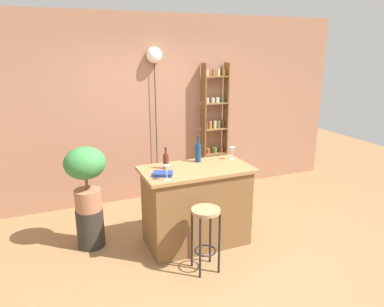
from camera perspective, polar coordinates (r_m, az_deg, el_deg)
ground at (r=4.36m, az=2.26°, el=-15.53°), size 12.00×12.00×0.00m
back_wall at (r=5.60m, az=-6.03°, el=7.01°), size 6.40×0.10×2.80m
kitchen_counter at (r=4.37m, az=0.66°, el=-8.22°), size 1.29×0.69×0.96m
bar_stool at (r=3.83m, az=2.17°, el=-11.42°), size 0.30×0.30×0.71m
spice_shelf at (r=5.87m, az=3.61°, el=3.78°), size 0.42×0.18×2.08m
plant_stool at (r=4.56m, az=-15.78°, el=-11.23°), size 0.32×0.32×0.47m
potted_plant at (r=4.29m, az=-16.50°, el=-2.82°), size 0.47×0.42×0.76m
bottle_spirits_clear at (r=4.15m, az=-4.15°, el=-1.15°), size 0.07×0.07×0.25m
bottle_olive_oil at (r=4.39m, az=0.95°, el=0.20°), size 0.07×0.07×0.32m
wine_glass_left at (r=3.79m, az=-4.02°, el=-2.53°), size 0.07×0.07×0.16m
wine_glass_center at (r=4.50m, az=6.40°, el=0.48°), size 0.07×0.07×0.16m
cookbook at (r=3.96m, az=-4.65°, el=-3.22°), size 0.25×0.23×0.03m
pendant_globe_light at (r=5.42m, az=-6.01°, el=14.97°), size 0.23×0.23×2.32m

